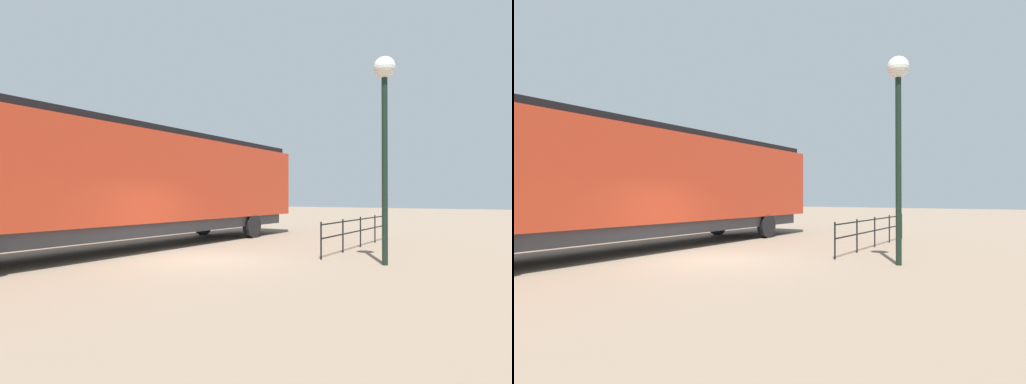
{
  "view_description": "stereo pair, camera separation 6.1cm",
  "coord_description": "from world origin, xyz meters",
  "views": [
    {
      "loc": [
        8.09,
        -9.81,
        1.89
      ],
      "look_at": [
        0.46,
        2.35,
        2.04
      ],
      "focal_mm": 29.82,
      "sensor_mm": 36.0,
      "label": 1
    },
    {
      "loc": [
        8.14,
        -9.78,
        1.89
      ],
      "look_at": [
        0.46,
        2.35,
        2.04
      ],
      "focal_mm": 29.82,
      "sensor_mm": 36.0,
      "label": 2
    }
  ],
  "objects": [
    {
      "name": "platform_fence",
      "position": [
        2.98,
        5.66,
        0.73
      ],
      "size": [
        0.05,
        7.36,
        1.13
      ],
      "color": "black",
      "rests_on": "ground_plane"
    },
    {
      "name": "ground_plane",
      "position": [
        0.0,
        0.0,
        0.0
      ],
      "size": [
        120.0,
        120.0,
        0.0
      ],
      "primitive_type": "plane",
      "color": "#84705B"
    },
    {
      "name": "lamp_post",
      "position": [
        4.88,
        1.98,
        4.37
      ],
      "size": [
        0.6,
        0.6,
        5.76
      ],
      "color": "black",
      "rests_on": "ground_plane"
    },
    {
      "name": "locomotive",
      "position": [
        -3.81,
        1.19,
        2.43
      ],
      "size": [
        3.17,
        18.28,
        4.34
      ],
      "color": "red",
      "rests_on": "ground_plane"
    }
  ]
}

